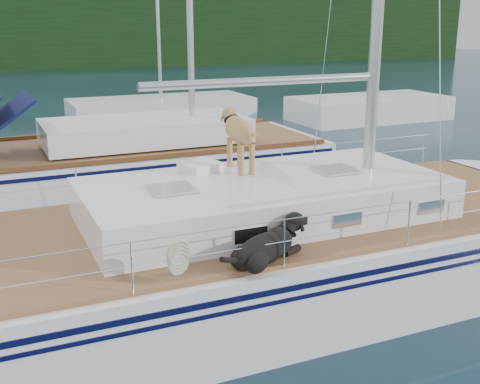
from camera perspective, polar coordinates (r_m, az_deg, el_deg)
name	(u,v)px	position (r m, az deg, el deg)	size (l,w,h in m)	color
ground	(215,303)	(9.03, -2.43, -10.49)	(120.00, 120.00, 0.00)	black
tree_line	(5,32)	(52.61, -21.35, 13.95)	(90.00, 3.00, 6.00)	black
shore_bank	(8,62)	(53.91, -21.17, 11.43)	(92.00, 1.00, 1.20)	#595147
main_sailboat	(220,260)	(8.78, -1.90, -6.44)	(12.00, 3.95, 14.01)	white
neighbor_sailboat	(102,168)	(14.68, -12.93, 2.26)	(11.00, 3.50, 13.30)	white
bg_boat_center	(161,111)	(24.78, -7.48, 7.67)	(7.20, 3.00, 11.65)	white
bg_boat_east	(369,109)	(25.63, 12.13, 7.74)	(6.40, 3.00, 11.65)	white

